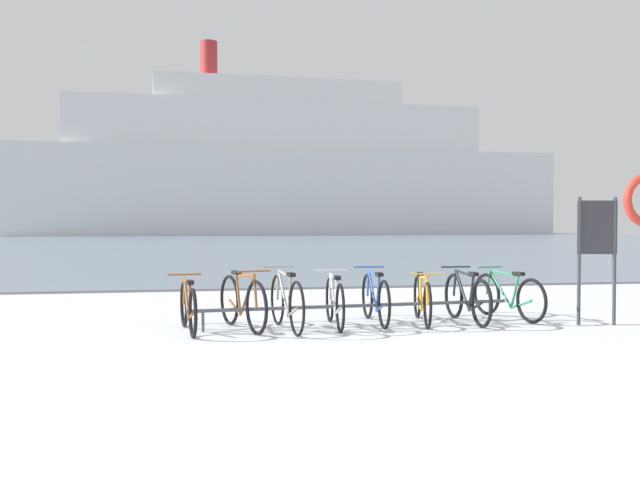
# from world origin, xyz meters

# --- Properties ---
(ground) EXTENTS (80.00, 132.00, 0.08)m
(ground) POSITION_xyz_m (0.00, 53.90, -0.04)
(ground) COLOR silver
(bike_rack) EXTENTS (4.65, 0.47, 0.31)m
(bike_rack) POSITION_xyz_m (0.84, 4.45, 0.27)
(bike_rack) COLOR #4C5156
(bike_rack) RESTS_ON ground
(bicycle_0) EXTENTS (0.46, 1.62, 0.74)m
(bicycle_0) POSITION_xyz_m (-1.44, 4.28, 0.34)
(bicycle_0) COLOR black
(bicycle_0) RESTS_ON ground
(bicycle_1) EXTENTS (0.62, 1.65, 0.83)m
(bicycle_1) POSITION_xyz_m (-0.72, 4.37, 0.37)
(bicycle_1) COLOR black
(bicycle_1) RESTS_ON ground
(bicycle_2) EXTENTS (0.46, 1.75, 0.84)m
(bicycle_2) POSITION_xyz_m (-0.14, 4.22, 0.38)
(bicycle_2) COLOR black
(bicycle_2) RESTS_ON ground
(bicycle_3) EXTENTS (0.46, 1.64, 0.77)m
(bicycle_3) POSITION_xyz_m (0.55, 4.40, 0.35)
(bicycle_3) COLOR black
(bicycle_3) RESTS_ON ground
(bicycle_4) EXTENTS (0.46, 1.75, 0.79)m
(bicycle_4) POSITION_xyz_m (1.19, 4.62, 0.36)
(bicycle_4) COLOR black
(bicycle_4) RESTS_ON ground
(bicycle_5) EXTENTS (0.50, 1.71, 0.75)m
(bicycle_5) POSITION_xyz_m (1.86, 4.53, 0.34)
(bicycle_5) COLOR black
(bicycle_5) RESTS_ON ground
(bicycle_6) EXTENTS (0.46, 1.68, 0.79)m
(bicycle_6) POSITION_xyz_m (2.50, 4.47, 0.36)
(bicycle_6) COLOR black
(bicycle_6) RESTS_ON ground
(bicycle_7) EXTENTS (0.55, 1.66, 0.76)m
(bicycle_7) POSITION_xyz_m (3.25, 4.72, 0.34)
(bicycle_7) COLOR black
(bicycle_7) RESTS_ON ground
(info_sign) EXTENTS (0.55, 0.14, 1.80)m
(info_sign) POSITION_xyz_m (4.20, 3.91, 1.21)
(info_sign) COLOR #33383D
(info_sign) RESTS_ON ground
(ferry_ship) EXTENTS (56.35, 12.62, 19.72)m
(ferry_ship) POSITION_xyz_m (8.44, 69.69, 6.61)
(ferry_ship) COLOR white
(ferry_ship) RESTS_ON ground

